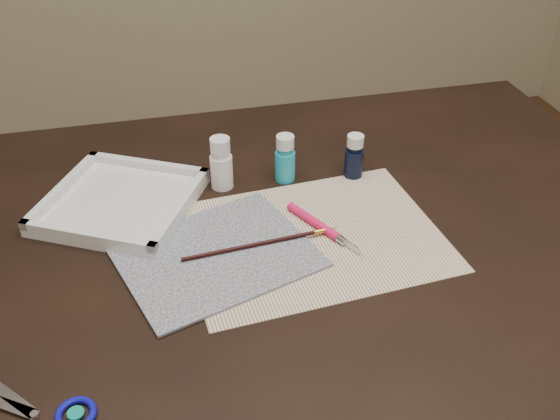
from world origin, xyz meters
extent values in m
cube|color=black|center=(0.00, 0.00, 0.38)|extent=(1.30, 0.90, 0.75)
cube|color=white|center=(0.05, -0.01, 0.75)|extent=(0.41, 0.33, 0.00)
cube|color=black|center=(-0.10, -0.03, 0.75)|extent=(0.33, 0.29, 0.00)
cylinder|color=white|center=(-0.06, 0.16, 0.80)|extent=(0.04, 0.04, 0.09)
cylinder|color=#1FA3C1|center=(0.05, 0.16, 0.79)|extent=(0.04, 0.04, 0.09)
cylinder|color=black|center=(0.17, 0.14, 0.79)|extent=(0.04, 0.04, 0.08)
cube|color=white|center=(-0.24, 0.14, 0.76)|extent=(0.31, 0.31, 0.03)
camera|label=1|loc=(-0.18, -0.74, 1.34)|focal=40.00mm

